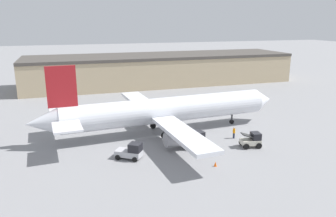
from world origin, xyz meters
name	(u,v)px	position (x,y,z in m)	size (l,w,h in m)	color
ground_plane	(168,132)	(0.00, 0.00, 0.00)	(400.00, 400.00, 0.00)	gray
terminal_building	(161,69)	(10.43, 38.78, 3.87)	(69.42, 16.97, 7.73)	tan
airplane	(162,111)	(-0.90, -0.06, 3.44)	(38.48, 32.21, 10.81)	silver
ground_crew_worker	(234,132)	(8.18, -5.48, 0.89)	(0.37, 0.37, 1.66)	#1E2338
baggage_tug	(195,140)	(1.65, -6.79, 0.97)	(2.93, 2.31, 2.10)	#B2B2B7
belt_loader_truck	(252,140)	(8.81, -9.15, 0.95)	(2.82, 2.27, 1.96)	beige
pushback_tug	(131,151)	(-7.34, -8.03, 0.93)	(3.54, 3.18, 2.05)	#B2B2B7
safety_cone_near	(215,164)	(1.54, -13.20, 0.28)	(0.36, 0.36, 0.55)	#EF590F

